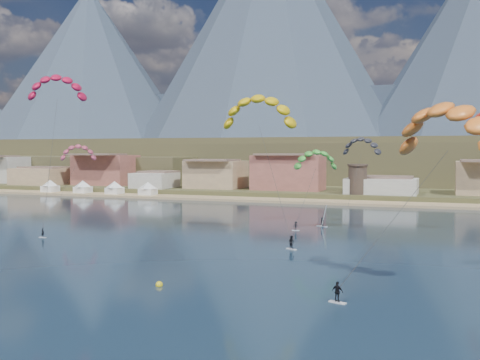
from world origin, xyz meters
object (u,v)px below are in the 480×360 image
object	(u,v)px
kitesurfer_green	(316,157)
windsurfer	(323,220)
kitesurfer_yellow	(259,107)
kitesurfer_orange	(448,121)
buoy	(159,285)
kitesurfer_red	(57,84)
watchtower	(358,179)

from	to	relation	value
kitesurfer_green	windsurfer	world-z (taller)	kitesurfer_green
kitesurfer_yellow	kitesurfer_green	bearing A→B (deg)	71.94
kitesurfer_orange	windsurfer	xyz separation A→B (m)	(-21.65, 41.75, -16.06)
buoy	kitesurfer_red	bearing A→B (deg)	140.28
kitesurfer_green	windsurfer	bearing A→B (deg)	-54.78
kitesurfer_red	kitesurfer_orange	world-z (taller)	kitesurfer_red
kitesurfer_orange	watchtower	bearing A→B (deg)	103.57
kitesurfer_orange	kitesurfer_green	distance (m)	51.03
kitesurfer_green	watchtower	bearing A→B (deg)	89.47
watchtower	kitesurfer_red	world-z (taller)	kitesurfer_red
windsurfer	kitesurfer_orange	bearing A→B (deg)	-62.60
kitesurfer_yellow	kitesurfer_orange	xyz separation A→B (m)	(29.59, -27.36, -4.27)
kitesurfer_red	windsurfer	world-z (taller)	kitesurfer_red
kitesurfer_red	kitesurfer_yellow	xyz separation A→B (m)	(36.45, 5.86, -4.71)
watchtower	kitesurfer_orange	xyz separation A→B (m)	(23.39, -96.89, 10.98)
kitesurfer_red	kitesurfer_green	bearing A→B (deg)	29.03
kitesurfer_yellow	windsurfer	bearing A→B (deg)	61.11
kitesurfer_red	windsurfer	size ratio (longest dim) A/B	7.19
kitesurfer_orange	kitesurfer_green	world-z (taller)	kitesurfer_orange
watchtower	kitesurfer_orange	distance (m)	100.27
kitesurfer_red	kitesurfer_yellow	bearing A→B (deg)	9.13
watchtower	kitesurfer_orange	world-z (taller)	kitesurfer_orange
watchtower	kitesurfer_yellow	bearing A→B (deg)	-95.10
buoy	watchtower	bearing A→B (deg)	87.38
kitesurfer_yellow	buoy	xyz separation A→B (m)	(1.31, -37.23, -21.48)
kitesurfer_red	windsurfer	distance (m)	54.84
watchtower	windsurfer	bearing A→B (deg)	-88.19
kitesurfer_yellow	kitesurfer_orange	size ratio (longest dim) A/B	1.18
windsurfer	buoy	world-z (taller)	windsurfer
kitesurfer_green	kitesurfer_orange	bearing A→B (deg)	-62.01
watchtower	buoy	size ratio (longest dim) A/B	11.15
watchtower	kitesurfer_green	distance (m)	52.42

